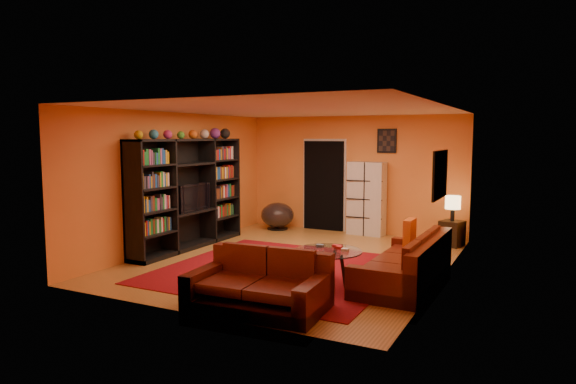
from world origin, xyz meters
The scene contains 20 objects.
floor centered at (0.00, 0.00, 0.00)m, with size 6.00×6.00×0.00m, color olive.
ceiling centered at (0.00, 0.00, 2.60)m, with size 6.00×6.00×0.00m, color white.
wall_back centered at (0.00, 3.00, 1.30)m, with size 6.00×6.00×0.00m, color orange.
wall_front centered at (0.00, -3.00, 1.30)m, with size 6.00×6.00×0.00m, color orange.
wall_left centered at (-2.50, 0.00, 1.30)m, with size 6.00×6.00×0.00m, color orange.
wall_right centered at (2.50, 0.00, 1.30)m, with size 6.00×6.00×0.00m, color orange.
rug centered at (0.10, -0.70, 0.01)m, with size 3.60×3.60×0.01m, color #630B12.
doorway centered at (-0.70, 2.96, 1.02)m, with size 0.95×0.10×2.04m, color black.
wall_art_right centered at (2.48, -0.30, 1.60)m, with size 0.03×1.00×0.70m, color black.
wall_art_back centered at (0.75, 2.98, 2.05)m, with size 0.42×0.03×0.52m, color black.
entertainment_unit centered at (-2.27, 0.00, 1.05)m, with size 0.45×3.00×2.10m, color black.
tv centered at (-2.23, 0.01, 0.98)m, with size 0.12×0.92×0.53m, color black.
sofa centered at (2.14, -0.57, 0.28)m, with size 0.98×2.32×0.85m.
loveseat centered at (0.71, -2.41, 0.28)m, with size 1.73×1.11×0.85m.
throw_pillow centered at (1.95, 0.18, 0.63)m, with size 0.12×0.42×0.42m, color orange.
coffee_table centered at (1.08, -1.11, 0.46)m, with size 0.99×0.99×0.50m.
storage_cabinet centered at (0.38, 2.80, 0.80)m, with size 0.80×0.35×1.60m, color beige.
bowl_chair centered at (-1.66, 2.50, 0.33)m, with size 0.76×0.76×0.62m.
side_table centered at (2.25, 2.45, 0.25)m, with size 0.40×0.40×0.50m, color black.
table_lamp centered at (2.25, 2.45, 0.85)m, with size 0.29×0.29×0.49m.
Camera 1 is at (3.84, -7.87, 2.15)m, focal length 32.00 mm.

